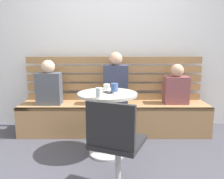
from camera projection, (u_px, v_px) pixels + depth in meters
name	position (u px, v px, depth m)	size (l,w,h in m)	color
ground	(116.00, 177.00, 2.31)	(8.00, 8.00, 0.00)	#42424C
back_wall	(115.00, 34.00, 3.65)	(5.20, 0.10, 2.90)	silver
booth_bench	(115.00, 118.00, 3.44)	(2.70, 0.52, 0.44)	#A87C51
booth_backrest	(115.00, 78.00, 3.58)	(2.65, 0.04, 0.66)	#9A7249
cafe_table	(108.00, 112.00, 2.71)	(0.68, 0.68, 0.74)	#ADADB2
white_chair	(116.00, 145.00, 1.92)	(0.52, 0.52, 0.85)	#ADADB2
person_adult	(116.00, 81.00, 3.31)	(0.34, 0.22, 0.74)	#333851
person_child_left	(50.00, 85.00, 3.33)	(0.34, 0.22, 0.63)	#4C515B
person_child_middle	(177.00, 86.00, 3.37)	(0.34, 0.22, 0.57)	brown
cup_ceramic_white	(108.00, 87.00, 2.85)	(0.08, 0.08, 0.07)	white
cup_water_clear	(100.00, 93.00, 2.39)	(0.07, 0.07, 0.11)	white
cup_mug_blue	(116.00, 87.00, 2.74)	(0.08, 0.08, 0.10)	#3D5B9E
phone_on_table	(109.00, 92.00, 2.67)	(0.07, 0.14, 0.01)	black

